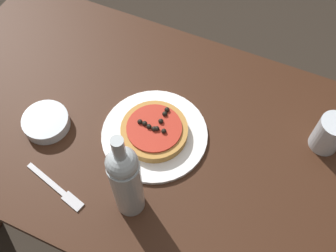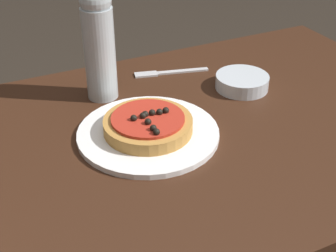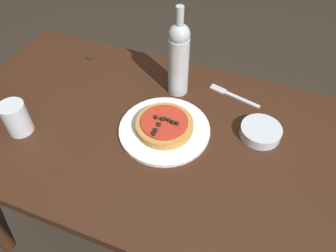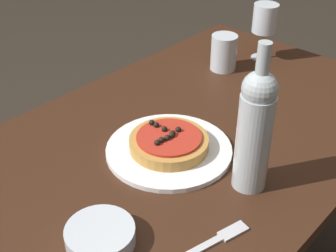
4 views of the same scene
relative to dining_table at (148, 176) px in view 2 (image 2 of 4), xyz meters
name	(u,v)px [view 2 (image 2 of 4)]	position (x,y,z in m)	size (l,w,h in m)	color
dining_table	(148,176)	(0.00, 0.00, 0.00)	(1.44, 0.77, 0.75)	#381E11
dinner_plate	(148,133)	(0.01, 0.01, 0.10)	(0.30, 0.30, 0.01)	white
pizza	(148,124)	(0.01, 0.01, 0.12)	(0.18, 0.18, 0.04)	#BC843D
wine_bottle	(99,40)	(-0.02, 0.22, 0.24)	(0.07, 0.07, 0.33)	#B2BCC1
side_bowl	(242,82)	(0.30, 0.11, 0.11)	(0.13, 0.13, 0.03)	silver
fork	(167,73)	(0.17, 0.26, 0.10)	(0.19, 0.07, 0.00)	silver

